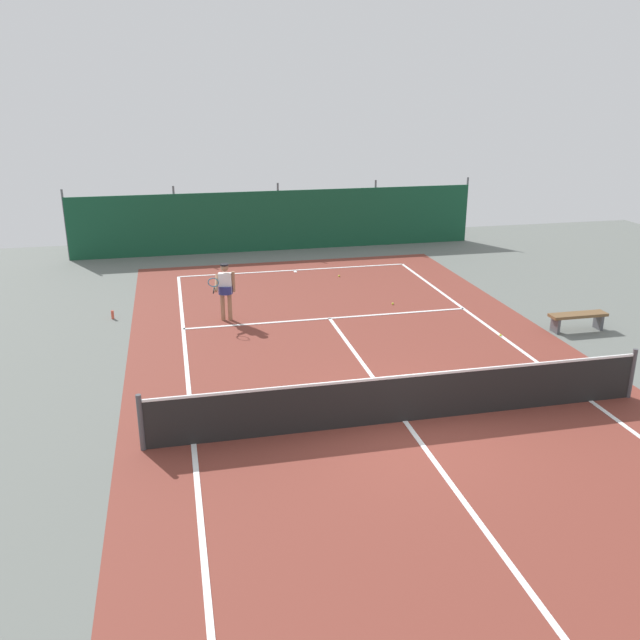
{
  "coord_description": "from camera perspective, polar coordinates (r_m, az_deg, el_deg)",
  "views": [
    {
      "loc": [
        -4.22,
        -11.15,
        6.2
      ],
      "look_at": [
        -0.86,
        3.8,
        0.9
      ],
      "focal_mm": 37.53,
      "sensor_mm": 36.0,
      "label": 1
    }
  ],
  "objects": [
    {
      "name": "ground_plane",
      "position": [
        13.44,
        7.24,
        -8.57
      ],
      "size": [
        36.0,
        36.0,
        0.0
      ],
      "primitive_type": "plane",
      "color": "slate"
    },
    {
      "name": "court_surface",
      "position": [
        13.44,
        7.24,
        -8.55
      ],
      "size": [
        11.02,
        26.6,
        0.01
      ],
      "color": "brown",
      "rests_on": "ground"
    },
    {
      "name": "tennis_net",
      "position": [
        13.21,
        7.33,
        -6.6
      ],
      "size": [
        10.12,
        0.1,
        1.1
      ],
      "color": "black",
      "rests_on": "ground"
    },
    {
      "name": "back_fence",
      "position": [
        27.78,
        -3.69,
        7.55
      ],
      "size": [
        16.3,
        0.98,
        2.7
      ],
      "color": "#14472D",
      "rests_on": "ground"
    },
    {
      "name": "tennis_player",
      "position": [
        18.85,
        -8.09,
        2.75
      ],
      "size": [
        0.78,
        0.71,
        1.64
      ],
      "rotation": [
        0.0,
        0.0,
        2.98
      ],
      "color": "#9E7051",
      "rests_on": "ground"
    },
    {
      "name": "tennis_ball_near_player",
      "position": [
        23.39,
        1.64,
        3.78
      ],
      "size": [
        0.07,
        0.07,
        0.07
      ],
      "primitive_type": "sphere",
      "color": "#CCDB33",
      "rests_on": "ground"
    },
    {
      "name": "tennis_ball_midcourt",
      "position": [
        18.35,
        15.14,
        -1.26
      ],
      "size": [
        0.07,
        0.07,
        0.07
      ],
      "primitive_type": "sphere",
      "color": "#CCDB33",
      "rests_on": "ground"
    },
    {
      "name": "tennis_ball_by_sideline",
      "position": [
        20.43,
        6.22,
        1.39
      ],
      "size": [
        0.07,
        0.07,
        0.07
      ],
      "primitive_type": "sphere",
      "color": "#CCDB33",
      "rests_on": "ground"
    },
    {
      "name": "parked_car",
      "position": [
        31.16,
        0.9,
        9.17
      ],
      "size": [
        2.2,
        4.3,
        1.68
      ],
      "rotation": [
        0.0,
        0.0,
        0.06
      ],
      "color": "maroon",
      "rests_on": "ground"
    },
    {
      "name": "courtside_bench",
      "position": [
        19.32,
        21.13,
        0.2
      ],
      "size": [
        1.6,
        0.4,
        0.49
      ],
      "color": "brown",
      "rests_on": "ground"
    },
    {
      "name": "water_bottle",
      "position": [
        19.94,
        -17.27,
        0.43
      ],
      "size": [
        0.08,
        0.08,
        0.24
      ],
      "primitive_type": "cylinder",
      "color": "#D84C38",
      "rests_on": "ground"
    }
  ]
}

